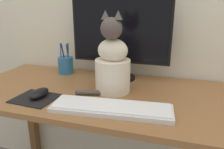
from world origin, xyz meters
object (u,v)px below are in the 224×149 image
object	(u,v)px
cat	(112,63)
computer_mouse_left	(39,93)
monitor	(121,34)
keyboard	(111,108)
pen_cup	(66,65)

from	to	relation	value
cat	computer_mouse_left	bearing A→B (deg)	-144.86
monitor	cat	xyz separation A→B (m)	(0.01, -0.19, -0.11)
cat	keyboard	bearing A→B (deg)	-69.80
monitor	pen_cup	size ratio (longest dim) A/B	2.94
computer_mouse_left	cat	distance (m)	0.35
monitor	pen_cup	bearing A→B (deg)	-179.65
keyboard	computer_mouse_left	xyz separation A→B (m)	(-0.34, 0.02, 0.01)
cat	pen_cup	bearing A→B (deg)	155.69
monitor	cat	world-z (taller)	monitor
computer_mouse_left	pen_cup	size ratio (longest dim) A/B	0.63
computer_mouse_left	pen_cup	xyz separation A→B (m)	(-0.06, 0.36, 0.03)
cat	pen_cup	distance (m)	0.41
keyboard	pen_cup	world-z (taller)	pen_cup
pen_cup	cat	bearing A→B (deg)	-28.86
computer_mouse_left	pen_cup	world-z (taller)	pen_cup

